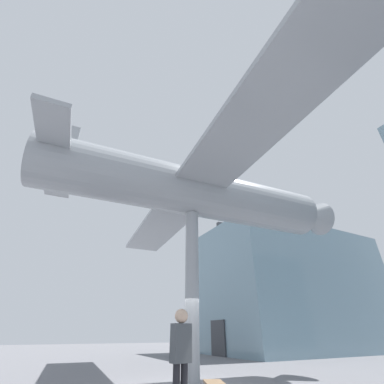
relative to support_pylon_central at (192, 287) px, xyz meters
name	(u,v)px	position (x,y,z in m)	size (l,w,h in m)	color
glass_pavilion_left	(289,291)	(-9.46, 15.00, 1.92)	(9.44, 15.94, 10.25)	#7593A3
support_pylon_central	(192,287)	(0.00, 0.00, 0.00)	(0.51, 0.51, 5.82)	#999EA3
suspended_airplane	(199,193)	(0.02, 0.33, 3.95)	(18.57, 14.23, 2.86)	#93999E
visitor_person	(181,351)	(3.20, -1.91, -1.79)	(0.28, 0.43, 1.90)	#232328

